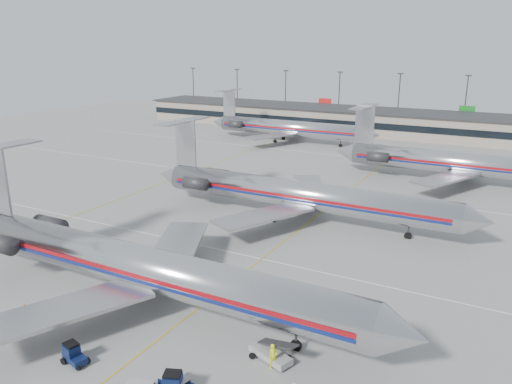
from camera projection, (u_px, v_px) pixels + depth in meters
The scene contains 13 objects.
ground at pixel (213, 297), 47.41m from camera, with size 260.00×260.00×0.00m, color gray.
apron_markings at pixel (262, 259), 55.85m from camera, with size 160.00×0.15×0.02m, color silver.
terminal at pixel (419, 125), 129.18m from camera, with size 162.00×17.00×6.25m.
light_mast_row at pixel (431, 98), 139.47m from camera, with size 163.60×0.40×15.28m.
jet_foreground at pixel (136, 265), 45.44m from camera, with size 49.89×29.38×13.06m.
jet_second_row at pixel (295, 194), 67.70m from camera, with size 47.95×28.23×12.55m.
jet_third_row at pixel (460, 163), 84.98m from camera, with size 46.01×28.30×12.58m.
jet_back_row at pixel (287, 128), 122.15m from camera, with size 44.53×27.39×12.18m.
tug_left at pixel (73, 354), 37.36m from camera, with size 2.26×1.51×1.68m.
cart_outer at pixel (174, 384), 34.39m from camera, with size 2.15×1.67×1.10m.
belt_loader at pixel (271, 353), 37.78m from camera, with size 4.37×2.43×2.24m.
ramp_worker_near at pixel (273, 356), 36.81m from camera, with size 0.71×0.47×1.95m, color #DDF016.
cone_left at pixel (25, 307), 45.10m from camera, with size 0.46×0.46×0.62m, color #E94707.
Camera 1 is at (23.86, -35.55, 23.07)m, focal length 35.00 mm.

